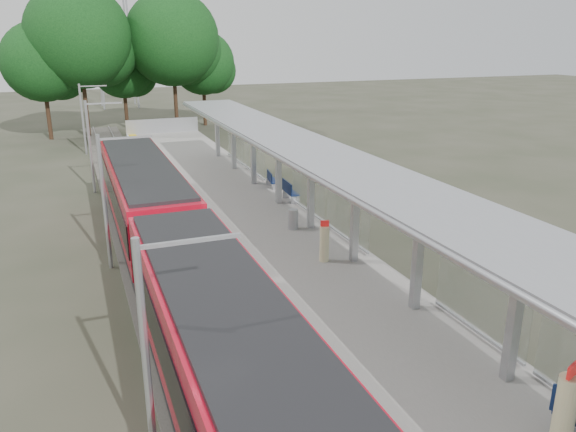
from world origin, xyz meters
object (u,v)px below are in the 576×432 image
object	(u,v)px
info_pillar_near	(565,412)
bench_far	(271,179)
train	(172,252)
litter_bin	(293,219)
bench_mid	(289,191)
info_pillar_far	(324,244)

from	to	relation	value
info_pillar_near	bench_far	bearing A→B (deg)	65.69
train	litter_bin	world-z (taller)	train
train	bench_mid	world-z (taller)	train
info_pillar_far	bench_mid	bearing A→B (deg)	96.33
litter_bin	bench_mid	bearing A→B (deg)	71.05
info_pillar_far	litter_bin	world-z (taller)	info_pillar_far
info_pillar_near	litter_bin	bearing A→B (deg)	69.64
bench_far	info_pillar_near	world-z (taller)	info_pillar_near
bench_mid	bench_far	xyz separation A→B (m)	(0.01, 2.70, -0.06)
train	litter_bin	xyz separation A→B (m)	(5.73, 3.51, -0.61)
info_pillar_far	litter_bin	distance (m)	3.74
train	info_pillar_near	bearing A→B (deg)	-61.59
bench_far	info_pillar_near	bearing A→B (deg)	-84.62
bench_far	info_pillar_far	distance (m)	10.58
bench_mid	train	bearing A→B (deg)	-130.05
train	info_pillar_far	xyz separation A→B (m)	(5.48, -0.21, -0.37)
train	litter_bin	size ratio (longest dim) A/B	31.55
train	bench_far	world-z (taller)	train
bench_mid	info_pillar_far	size ratio (longest dim) A/B	0.96
info_pillar_near	litter_bin	size ratio (longest dim) A/B	2.18
train	info_pillar_near	size ratio (longest dim) A/B	14.50
train	bench_mid	size ratio (longest dim) A/B	18.38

